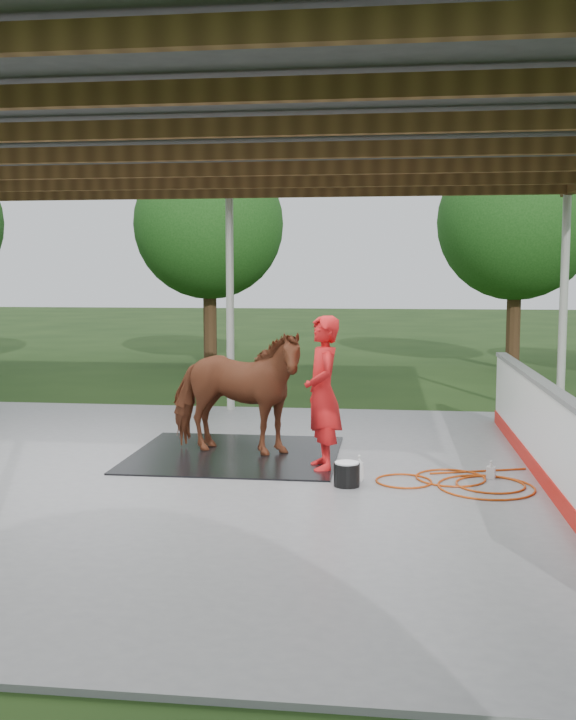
# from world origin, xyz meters

# --- Properties ---
(ground) EXTENTS (100.00, 100.00, 0.00)m
(ground) POSITION_xyz_m (0.00, 0.00, 0.00)
(ground) COLOR #1E3814
(concrete_slab) EXTENTS (12.00, 10.00, 0.05)m
(concrete_slab) POSITION_xyz_m (0.00, 0.00, 0.03)
(concrete_slab) COLOR slate
(concrete_slab) RESTS_ON ground
(pavilion_structure) EXTENTS (12.60, 10.60, 4.05)m
(pavilion_structure) POSITION_xyz_m (0.00, -0.00, 3.97)
(pavilion_structure) COLOR beige
(pavilion_structure) RESTS_ON ground
(dasher_board) EXTENTS (0.16, 8.00, 1.15)m
(dasher_board) POSITION_xyz_m (4.60, 0.00, 0.59)
(dasher_board) COLOR red
(dasher_board) RESTS_ON concrete_slab
(tree_belt) EXTENTS (28.00, 28.00, 5.80)m
(tree_belt) POSITION_xyz_m (0.30, 0.90, 3.79)
(tree_belt) COLOR #382314
(tree_belt) RESTS_ON ground
(rubber_mat) EXTENTS (2.72, 2.55, 0.02)m
(rubber_mat) POSITION_xyz_m (0.77, 1.11, 0.06)
(rubber_mat) COLOR black
(rubber_mat) RESTS_ON concrete_slab
(horse) EXTENTS (2.10, 1.24, 1.66)m
(horse) POSITION_xyz_m (0.77, 1.11, 0.90)
(horse) COLOR brown
(horse) RESTS_ON rubber_mat
(handler) EXTENTS (0.63, 0.79, 1.90)m
(handler) POSITION_xyz_m (1.99, 0.48, 1.00)
(handler) COLOR red
(handler) RESTS_ON concrete_slab
(wash_bucket) EXTENTS (0.30, 0.30, 0.28)m
(wash_bucket) POSITION_xyz_m (2.33, -0.30, 0.19)
(wash_bucket) COLOR black
(wash_bucket) RESTS_ON concrete_slab
(soap_bottle_a) EXTENTS (0.13, 0.13, 0.31)m
(soap_bottle_a) POSITION_xyz_m (2.46, -0.05, 0.20)
(soap_bottle_a) COLOR silver
(soap_bottle_a) RESTS_ON concrete_slab
(soap_bottle_b) EXTENTS (0.12, 0.12, 0.22)m
(soap_bottle_b) POSITION_xyz_m (4.00, 0.25, 0.16)
(soap_bottle_b) COLOR #338CD8
(soap_bottle_b) RESTS_ON concrete_slab
(hose_coil) EXTENTS (1.84, 1.49, 0.02)m
(hose_coil) POSITION_xyz_m (3.69, -0.05, 0.06)
(hose_coil) COLOR #A93B0C
(hose_coil) RESTS_ON concrete_slab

